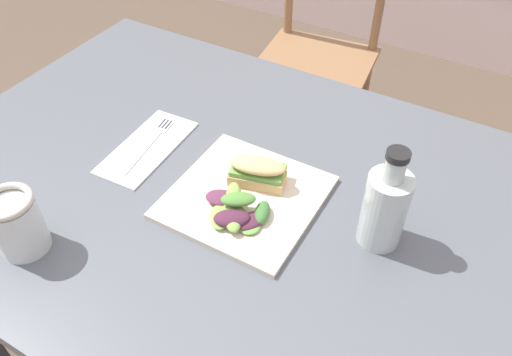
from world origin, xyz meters
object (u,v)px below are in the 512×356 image
object	(u,v)px
dining_table	(221,225)
sandwich_half_front	(257,171)
chair_wooden_far	(318,57)
bottle_cold_brew	(384,211)
fork_on_napkin	(151,141)
mason_jar_iced_tea	(18,226)
plate_lunch	(245,197)

from	to	relation	value
dining_table	sandwich_half_front	size ratio (longest dim) A/B	10.41
chair_wooden_far	bottle_cold_brew	xyz separation A→B (m)	(0.53, -0.96, 0.36)
dining_table	fork_on_napkin	world-z (taller)	fork_on_napkin
chair_wooden_far	mason_jar_iced_tea	xyz separation A→B (m)	(0.02, -1.27, 0.34)
sandwich_half_front	bottle_cold_brew	distance (m)	0.24
dining_table	plate_lunch	size ratio (longest dim) A/B	4.56
dining_table	mason_jar_iced_tea	xyz separation A→B (m)	(-0.19, -0.29, 0.18)
plate_lunch	mason_jar_iced_tea	bearing A→B (deg)	-133.48
dining_table	fork_on_napkin	distance (m)	0.23
sandwich_half_front	chair_wooden_far	bearing A→B (deg)	106.79
chair_wooden_far	sandwich_half_front	world-z (taller)	chair_wooden_far
plate_lunch	bottle_cold_brew	distance (m)	0.25
fork_on_napkin	plate_lunch	bearing A→B (deg)	-9.41
dining_table	mason_jar_iced_tea	world-z (taller)	mason_jar_iced_tea
fork_on_napkin	bottle_cold_brew	world-z (taller)	bottle_cold_brew
plate_lunch	bottle_cold_brew	bearing A→B (deg)	7.78
mason_jar_iced_tea	plate_lunch	bearing A→B (deg)	46.52
chair_wooden_far	plate_lunch	xyz separation A→B (m)	(0.28, -0.99, 0.30)
chair_wooden_far	fork_on_napkin	world-z (taller)	chair_wooden_far
chair_wooden_far	fork_on_napkin	distance (m)	1.00
dining_table	bottle_cold_brew	bearing A→B (deg)	3.41
chair_wooden_far	fork_on_napkin	xyz separation A→B (m)	(0.03, -0.95, 0.30)
chair_wooden_far	dining_table	bearing A→B (deg)	-77.65
plate_lunch	sandwich_half_front	world-z (taller)	sandwich_half_front
dining_table	bottle_cold_brew	xyz separation A→B (m)	(0.31, 0.02, 0.20)
dining_table	fork_on_napkin	bearing A→B (deg)	171.51
fork_on_napkin	sandwich_half_front	bearing A→B (deg)	-0.26
plate_lunch	sandwich_half_front	distance (m)	0.05
plate_lunch	bottle_cold_brew	size ratio (longest dim) A/B	1.35
bottle_cold_brew	mason_jar_iced_tea	world-z (taller)	bottle_cold_brew
fork_on_napkin	bottle_cold_brew	xyz separation A→B (m)	(0.50, -0.01, 0.06)
plate_lunch	mason_jar_iced_tea	size ratio (longest dim) A/B	2.30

